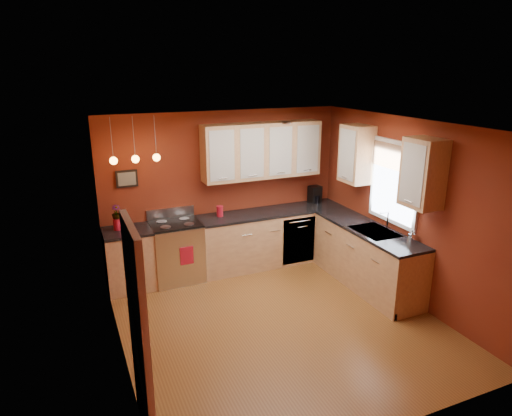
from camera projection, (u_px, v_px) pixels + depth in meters
name	position (u px, v px, depth m)	size (l,w,h in m)	color
floor	(279.00, 322.00, 6.08)	(4.20, 4.20, 0.00)	brown
ceiling	(283.00, 126.00, 5.31)	(4.00, 4.20, 0.02)	silver
wall_back	(224.00, 190.00, 7.53)	(4.00, 0.02, 2.60)	maroon
wall_front	(391.00, 309.00, 3.85)	(4.00, 0.02, 2.60)	maroon
wall_left	(115.00, 256.00, 4.94)	(0.02, 4.20, 2.60)	maroon
wall_right	(407.00, 211.00, 6.45)	(0.02, 4.20, 2.60)	maroon
base_cabinets_back_left	(129.00, 260.00, 6.90)	(0.70, 0.60, 0.90)	tan
base_cabinets_back_right	(272.00, 238.00, 7.80)	(2.54, 0.60, 0.90)	tan
base_cabinets_right	(366.00, 258.00, 6.98)	(0.60, 2.10, 0.90)	tan
counter_back_left	(127.00, 231.00, 6.76)	(0.70, 0.62, 0.04)	black
counter_back_right	(272.00, 212.00, 7.66)	(2.54, 0.62, 0.04)	black
counter_right	(369.00, 229.00, 6.84)	(0.62, 2.10, 0.04)	black
gas_range	(177.00, 251.00, 7.17)	(0.76, 0.64, 1.11)	silver
dishwasher_front	(299.00, 241.00, 7.69)	(0.60, 0.02, 0.80)	silver
sink	(375.00, 233.00, 6.72)	(0.50, 0.70, 0.33)	gray
window	(394.00, 180.00, 6.59)	(0.06, 1.02, 1.22)	white
door_left_wall	(139.00, 334.00, 3.98)	(0.12, 0.82, 2.05)	white
upper_cabinets_back	(262.00, 150.00, 7.41)	(2.00, 0.35, 0.90)	tan
upper_cabinets_right	(387.00, 163.00, 6.48)	(0.35, 1.95, 0.90)	tan
wall_picture	(127.00, 179.00, 6.83)	(0.32, 0.03, 0.26)	black
pendant_lights	(135.00, 159.00, 6.47)	(0.71, 0.11, 0.66)	gray
red_canister	(220.00, 211.00, 7.35)	(0.11, 0.11, 0.17)	#AE1224
red_vase	(117.00, 224.00, 6.74)	(0.11, 0.11, 0.17)	#AE1224
flowers	(116.00, 213.00, 6.68)	(0.13, 0.13, 0.23)	#AE1224
coffee_maker	(315.00, 195.00, 8.09)	(0.22, 0.22, 0.29)	black
soap_pump	(412.00, 236.00, 6.27)	(0.08, 0.08, 0.17)	silver
dish_towel	(187.00, 256.00, 6.89)	(0.21, 0.01, 0.28)	#AE1224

